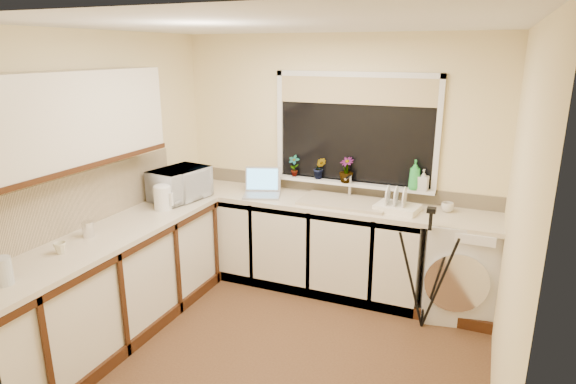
{
  "coord_description": "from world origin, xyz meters",
  "views": [
    {
      "loc": [
        1.41,
        -3.05,
        2.29
      ],
      "look_at": [
        -0.1,
        0.55,
        1.15
      ],
      "focal_mm": 30.37,
      "sensor_mm": 36.0,
      "label": 1
    }
  ],
  "objects_px": {
    "tripod": "(426,269)",
    "microwave": "(180,184)",
    "laptop": "(262,188)",
    "plant_a": "(294,166)",
    "soap_bottle_clear": "(423,180)",
    "washing_machine": "(460,266)",
    "cup_left": "(60,248)",
    "kettle": "(163,198)",
    "glass_jug": "(2,271)",
    "soap_bottle_green": "(415,175)",
    "dish_rack": "(397,208)",
    "plant_b": "(320,168)",
    "steel_jar": "(88,229)",
    "plant_c": "(346,170)",
    "cup_back": "(447,207)"
  },
  "relations": [
    {
      "from": "glass_jug",
      "to": "soap_bottle_green",
      "type": "distance_m",
      "value": 3.34
    },
    {
      "from": "tripod",
      "to": "plant_a",
      "type": "height_order",
      "value": "plant_a"
    },
    {
      "from": "tripod",
      "to": "microwave",
      "type": "relative_size",
      "value": 1.97
    },
    {
      "from": "laptop",
      "to": "steel_jar",
      "type": "xyz_separation_m",
      "value": [
        -0.75,
        -1.55,
        -0.01
      ]
    },
    {
      "from": "kettle",
      "to": "plant_a",
      "type": "relative_size",
      "value": 0.96
    },
    {
      "from": "glass_jug",
      "to": "steel_jar",
      "type": "bearing_deg",
      "value": 98.13
    },
    {
      "from": "laptop",
      "to": "kettle",
      "type": "xyz_separation_m",
      "value": [
        -0.63,
        -0.77,
        0.04
      ]
    },
    {
      "from": "plant_b",
      "to": "soap_bottle_green",
      "type": "distance_m",
      "value": 0.93
    },
    {
      "from": "dish_rack",
      "to": "soap_bottle_green",
      "type": "distance_m",
      "value": 0.37
    },
    {
      "from": "laptop",
      "to": "plant_a",
      "type": "height_order",
      "value": "plant_a"
    },
    {
      "from": "laptop",
      "to": "dish_rack",
      "type": "relative_size",
      "value": 1.19
    },
    {
      "from": "kettle",
      "to": "steel_jar",
      "type": "distance_m",
      "value": 0.8
    },
    {
      "from": "washing_machine",
      "to": "cup_left",
      "type": "xyz_separation_m",
      "value": [
        -2.61,
        -1.92,
        0.49
      ]
    },
    {
      "from": "soap_bottle_clear",
      "to": "washing_machine",
      "type": "bearing_deg",
      "value": -26.87
    },
    {
      "from": "laptop",
      "to": "dish_rack",
      "type": "xyz_separation_m",
      "value": [
        1.34,
        0.0,
        -0.04
      ]
    },
    {
      "from": "washing_machine",
      "to": "microwave",
      "type": "distance_m",
      "value": 2.7
    },
    {
      "from": "kettle",
      "to": "glass_jug",
      "type": "distance_m",
      "value": 1.61
    },
    {
      "from": "soap_bottle_green",
      "to": "cup_left",
      "type": "distance_m",
      "value": 3.02
    },
    {
      "from": "tripod",
      "to": "microwave",
      "type": "distance_m",
      "value": 2.4
    },
    {
      "from": "plant_b",
      "to": "soap_bottle_clear",
      "type": "xyz_separation_m",
      "value": [
        1.01,
        -0.02,
        -0.01
      ]
    },
    {
      "from": "kettle",
      "to": "glass_jug",
      "type": "xyz_separation_m",
      "value": [
        -0.0,
        -1.61,
        -0.02
      ]
    },
    {
      "from": "dish_rack",
      "to": "plant_c",
      "type": "relative_size",
      "value": 1.51
    },
    {
      "from": "washing_machine",
      "to": "microwave",
      "type": "bearing_deg",
      "value": -179.25
    },
    {
      "from": "glass_jug",
      "to": "soap_bottle_clear",
      "type": "distance_m",
      "value": 3.39
    },
    {
      "from": "plant_a",
      "to": "plant_b",
      "type": "distance_m",
      "value": 0.27
    },
    {
      "from": "steel_jar",
      "to": "soap_bottle_clear",
      "type": "relative_size",
      "value": 0.62
    },
    {
      "from": "microwave",
      "to": "cup_left",
      "type": "distance_m",
      "value": 1.44
    },
    {
      "from": "soap_bottle_green",
      "to": "cup_back",
      "type": "relative_size",
      "value": 2.55
    },
    {
      "from": "cup_left",
      "to": "tripod",
      "type": "bearing_deg",
      "value": 33.09
    },
    {
      "from": "glass_jug",
      "to": "plant_a",
      "type": "relative_size",
      "value": 0.8
    },
    {
      "from": "plant_b",
      "to": "cup_left",
      "type": "distance_m",
      "value": 2.47
    },
    {
      "from": "microwave",
      "to": "soap_bottle_green",
      "type": "xyz_separation_m",
      "value": [
        2.11,
        0.69,
        0.14
      ]
    },
    {
      "from": "steel_jar",
      "to": "plant_b",
      "type": "height_order",
      "value": "plant_b"
    },
    {
      "from": "kettle",
      "to": "microwave",
      "type": "relative_size",
      "value": 0.38
    },
    {
      "from": "cup_left",
      "to": "washing_machine",
      "type": "bearing_deg",
      "value": 36.42
    },
    {
      "from": "laptop",
      "to": "steel_jar",
      "type": "bearing_deg",
      "value": -135.49
    },
    {
      "from": "laptop",
      "to": "plant_a",
      "type": "xyz_separation_m",
      "value": [
        0.23,
        0.26,
        0.19
      ]
    },
    {
      "from": "soap_bottle_green",
      "to": "dish_rack",
      "type": "bearing_deg",
      "value": -112.59
    },
    {
      "from": "plant_a",
      "to": "cup_left",
      "type": "relative_size",
      "value": 2.5
    },
    {
      "from": "washing_machine",
      "to": "glass_jug",
      "type": "relative_size",
      "value": 5.13
    },
    {
      "from": "steel_jar",
      "to": "soap_bottle_green",
      "type": "xyz_separation_m",
      "value": [
        2.19,
        1.8,
        0.23
      ]
    },
    {
      "from": "cup_left",
      "to": "plant_c",
      "type": "bearing_deg",
      "value": 55.08
    },
    {
      "from": "dish_rack",
      "to": "glass_jug",
      "type": "bearing_deg",
      "value": -120.3
    },
    {
      "from": "glass_jug",
      "to": "plant_b",
      "type": "xyz_separation_m",
      "value": [
        1.14,
        2.64,
        0.17
      ]
    },
    {
      "from": "plant_c",
      "to": "tripod",
      "type": "bearing_deg",
      "value": -33.48
    },
    {
      "from": "kettle",
      "to": "soap_bottle_green",
      "type": "xyz_separation_m",
      "value": [
        2.07,
        1.01,
        0.18
      ]
    },
    {
      "from": "tripod",
      "to": "cup_back",
      "type": "relative_size",
      "value": 9.84
    },
    {
      "from": "steel_jar",
      "to": "cup_left",
      "type": "xyz_separation_m",
      "value": [
        0.06,
        -0.32,
        -0.02
      ]
    },
    {
      "from": "kettle",
      "to": "cup_back",
      "type": "xyz_separation_m",
      "value": [
        2.39,
        0.92,
        -0.06
      ]
    },
    {
      "from": "glass_jug",
      "to": "microwave",
      "type": "bearing_deg",
      "value": 91.02
    }
  ]
}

